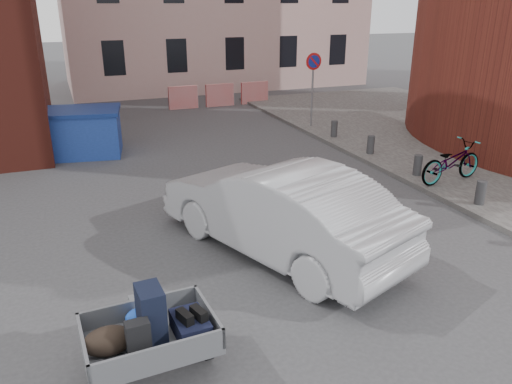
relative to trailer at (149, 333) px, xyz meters
name	(u,v)px	position (x,y,z in m)	size (l,w,h in m)	color
ground	(255,285)	(2.00, 1.48, -0.61)	(120.00, 120.00, 0.00)	#38383A
sidewalk	(510,155)	(12.00, 5.48, -0.55)	(9.00, 24.00, 0.12)	#474442
no_parking_sign	(313,74)	(8.00, 10.96, 1.41)	(0.60, 0.09, 2.65)	gray
bollards	(418,165)	(8.00, 4.88, -0.21)	(0.22, 9.02, 0.55)	#3A3A3D
barriers	(220,95)	(6.20, 16.48, -0.11)	(4.70, 0.18, 1.00)	red
trailer	(149,333)	(0.00, 0.00, 0.00)	(1.66, 1.84, 1.20)	black
dumpster	(64,133)	(-0.63, 10.69, 0.11)	(3.64, 2.30, 1.42)	#213F9D
silver_car	(279,209)	(2.88, 2.49, 0.25)	(1.81, 5.18, 1.71)	#B0B2B8
bicycle	(451,162)	(8.43, 4.16, 0.04)	(0.70, 2.00, 1.05)	black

